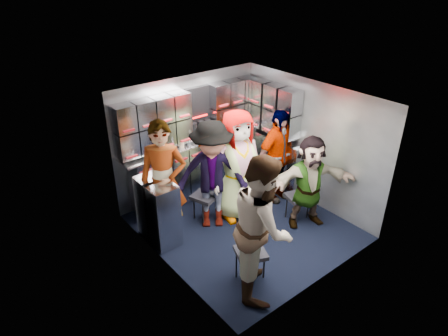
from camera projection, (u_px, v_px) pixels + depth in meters
floor at (244, 227)px, 6.31m from camera, size 3.00×3.00×0.00m
wall_back at (188, 136)px, 6.85m from camera, size 2.80×0.04×2.10m
wall_left at (163, 200)px, 5.04m from camera, size 0.04×3.00×2.10m
wall_right at (309, 143)px, 6.59m from camera, size 0.04×3.00×2.10m
ceiling at (248, 99)px, 5.32m from camera, size 2.80×3.00×0.02m
cart_bank_back at (196, 169)px, 6.97m from camera, size 2.68×0.38×0.99m
cart_bank_left at (158, 211)px, 5.81m from camera, size 0.38×0.76×0.99m
counter at (195, 142)px, 6.72m from camera, size 2.68×0.42×0.03m
locker_bank_back at (192, 114)px, 6.54m from camera, size 2.68×0.28×0.82m
locker_bank_right at (274, 109)px, 6.78m from camera, size 0.28×1.00×0.82m
right_cabinet at (275, 162)px, 7.18m from camera, size 0.28×1.20×1.00m
coffee_niche at (199, 112)px, 6.69m from camera, size 0.46×0.16×0.84m
red_latch_strip at (202, 153)px, 6.65m from camera, size 2.60×0.02×0.03m
jump_seat_near_left at (251, 254)px, 5.13m from camera, size 0.48×0.47×0.44m
jump_seat_mid_left at (206, 197)px, 6.32m from camera, size 0.49×0.48×0.46m
jump_seat_center at (229, 191)px, 6.56m from camera, size 0.45×0.44×0.42m
jump_seat_mid_right at (268, 175)px, 7.01m from camera, size 0.46×0.45×0.44m
jump_seat_near_right at (298, 198)px, 6.36m from camera, size 0.43×0.42×0.42m
attendant_standing at (164, 182)px, 5.69m from camera, size 0.80×0.76×1.85m
attendant_arc_a at (262, 226)px, 4.75m from camera, size 1.12×1.15×1.87m
attendant_arc_b at (212, 176)px, 5.97m from camera, size 1.30×1.18×1.75m
attendant_arc_c at (237, 166)px, 6.18m from camera, size 0.98×0.74×1.82m
attendant_arc_d at (277, 156)px, 6.68m from camera, size 0.99×0.49×1.63m
attendant_arc_e at (309, 182)px, 6.06m from camera, size 1.44×0.98×1.49m
bottle_left at (172, 143)px, 6.36m from camera, size 0.07×0.07×0.22m
bottle_mid at (189, 137)px, 6.53m from camera, size 0.06×0.06×0.27m
bottle_right at (247, 119)px, 7.24m from camera, size 0.06×0.06×0.27m
cup_left at (181, 144)px, 6.48m from camera, size 0.08×0.08×0.09m
cup_right at (250, 123)px, 7.30m from camera, size 0.08×0.08×0.11m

